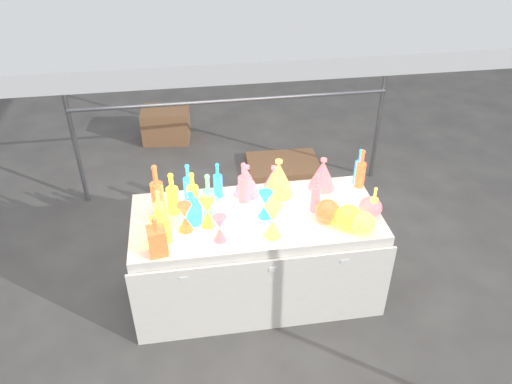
{
  "coord_description": "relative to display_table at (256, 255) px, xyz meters",
  "views": [
    {
      "loc": [
        -0.44,
        -2.86,
        2.93
      ],
      "look_at": [
        0.0,
        0.0,
        0.95
      ],
      "focal_mm": 35.0,
      "sensor_mm": 36.0,
      "label": 1
    }
  ],
  "objects": [
    {
      "name": "bottle_11",
      "position": [
        0.82,
        -0.15,
        0.51
      ],
      "size": [
        0.07,
        0.07,
        0.26
      ],
      "primitive_type": null,
      "rotation": [
        0.0,
        0.0,
        -0.28
      ],
      "color": "#137862",
      "rests_on": "display_table"
    },
    {
      "name": "hourglass_3",
      "position": [
        -0.32,
        -0.04,
        0.48
      ],
      "size": [
        0.12,
        0.12,
        0.21
      ],
      "primitive_type": null,
      "rotation": [
        0.0,
        0.0,
        0.1
      ],
      "color": "#AA2281",
      "rests_on": "display_table"
    },
    {
      "name": "bottle_1",
      "position": [
        -0.47,
        0.24,
        0.54
      ],
      "size": [
        0.09,
        0.09,
        0.33
      ],
      "primitive_type": null,
      "rotation": [
        0.0,
        0.0,
        0.13
      ],
      "color": "#17812A",
      "rests_on": "display_table"
    },
    {
      "name": "cardboard_box_flat",
      "position": [
        0.59,
        1.82,
        -0.34
      ],
      "size": [
        0.81,
        0.59,
        0.07
      ],
      "primitive_type": "cube",
      "rotation": [
        0.0,
        0.0,
        -0.03
      ],
      "color": "#906441",
      "rests_on": "ground"
    },
    {
      "name": "bottle_7",
      "position": [
        -0.25,
        0.29,
        0.52
      ],
      "size": [
        0.07,
        0.07,
        0.29
      ],
      "primitive_type": null,
      "rotation": [
        0.0,
        0.0,
        0.05
      ],
      "color": "#17812A",
      "rests_on": "display_table"
    },
    {
      "name": "decanter_0",
      "position": [
        -0.68,
        -0.18,
        0.51
      ],
      "size": [
        0.14,
        0.14,
        0.27
      ],
      "primitive_type": null,
      "rotation": [
        0.0,
        0.0,
        0.33
      ],
      "color": "#EE4516",
      "rests_on": "display_table"
    },
    {
      "name": "bottle_5",
      "position": [
        -0.34,
        0.01,
        0.57
      ],
      "size": [
        0.1,
        0.1,
        0.38
      ],
      "primitive_type": null,
      "rotation": [
        0.0,
        0.0,
        -0.16
      ],
      "color": "#AA2281",
      "rests_on": "display_table"
    },
    {
      "name": "globe_0",
      "position": [
        0.62,
        -0.22,
        0.45
      ],
      "size": [
        0.18,
        0.18,
        0.15
      ],
      "primitive_type": null,
      "rotation": [
        0.0,
        0.0,
        -0.01
      ],
      "color": "#EE4516",
      "rests_on": "display_table"
    },
    {
      "name": "bottle_0",
      "position": [
        -0.44,
        0.14,
        0.54
      ],
      "size": [
        0.08,
        0.08,
        0.32
      ],
      "primitive_type": null,
      "rotation": [
        0.0,
        0.0,
        -0.0
      ],
      "color": "#EE4516",
      "rests_on": "display_table"
    },
    {
      "name": "decanter_2",
      "position": [
        -0.46,
        -0.02,
        0.51
      ],
      "size": [
        0.14,
        0.14,
        0.27
      ],
      "primitive_type": null,
      "rotation": [
        0.0,
        0.0,
        0.3
      ],
      "color": "#17812A",
      "rests_on": "display_table"
    },
    {
      "name": "bottle_6",
      "position": [
        -0.58,
        0.13,
        0.54
      ],
      "size": [
        0.1,
        0.1,
        0.33
      ],
      "primitive_type": null,
      "rotation": [
        0.0,
        0.0,
        -0.19
      ],
      "color": "#EE4516",
      "rests_on": "display_table"
    },
    {
      "name": "lampshade_2",
      "position": [
        0.56,
        0.29,
        0.5
      ],
      "size": [
        0.25,
        0.25,
        0.26
      ],
      "primitive_type": null,
      "rotation": [
        0.0,
        0.0,
        0.16
      ],
      "color": "#2921C1",
      "rests_on": "display_table"
    },
    {
      "name": "bottle_8",
      "position": [
        0.86,
        0.3,
        0.53
      ],
      "size": [
        0.07,
        0.07,
        0.31
      ],
      "primitive_type": null,
      "rotation": [
        0.0,
        0.0,
        -0.07
      ],
      "color": "#17812A",
      "rests_on": "display_table"
    },
    {
      "name": "globe_1",
      "position": [
        0.69,
        -0.3,
        0.44
      ],
      "size": [
        0.17,
        0.17,
        0.14
      ],
      "primitive_type": null,
      "rotation": [
        0.0,
        0.0,
        0.02
      ],
      "color": "#137862",
      "rests_on": "display_table"
    },
    {
      "name": "ground",
      "position": [
        -0.0,
        0.01,
        -0.37
      ],
      "size": [
        80.0,
        80.0,
        0.0
      ],
      "primitive_type": "plane",
      "color": "#605D58",
      "rests_on": "ground"
    },
    {
      "name": "bottle_10",
      "position": [
        0.43,
        -0.0,
        0.54
      ],
      "size": [
        0.08,
        0.08,
        0.32
      ],
      "primitive_type": null,
      "rotation": [
        0.0,
        0.0,
        0.16
      ],
      "color": "#2921C1",
      "rests_on": "display_table"
    },
    {
      "name": "bottle_9",
      "position": [
        0.86,
        0.26,
        0.54
      ],
      "size": [
        0.1,
        0.1,
        0.33
      ],
      "primitive_type": null,
      "rotation": [
        0.0,
        0.0,
        0.41
      ],
      "color": "orange",
      "rests_on": "display_table"
    },
    {
      "name": "globe_2",
      "position": [
        0.49,
        -0.12,
        0.45
      ],
      "size": [
        0.19,
        0.19,
        0.14
      ],
      "primitive_type": null,
      "rotation": [
        0.0,
        0.0,
        -0.07
      ],
      "color": "orange",
      "rests_on": "display_table"
    },
    {
      "name": "lampshade_3",
      "position": [
        0.21,
        0.26,
        0.52
      ],
      "size": [
        0.27,
        0.27,
        0.29
      ],
      "primitive_type": null,
      "rotation": [
        0.0,
        0.0,
        -0.09
      ],
      "color": "#137862",
      "rests_on": "display_table"
    },
    {
      "name": "bottle_4",
      "position": [
        -0.68,
        -0.01,
        0.53
      ],
      "size": [
        0.07,
        0.07,
        0.3
      ],
      "primitive_type": null,
      "rotation": [
        0.0,
        0.0,
        0.06
      ],
      "color": "#137862",
      "rests_on": "display_table"
    },
    {
      "name": "hourglass_0",
      "position": [
        -0.51,
        -0.09,
        0.48
      ],
      "size": [
        0.12,
        0.12,
        0.21
      ],
      "primitive_type": null,
      "rotation": [
        0.0,
        0.0,
        -0.14
      ],
      "color": "orange",
      "rests_on": "display_table"
    },
    {
      "name": "lampshade_0",
      "position": [
        0.18,
        0.29,
        0.49
      ],
      "size": [
        0.21,
        0.21,
        0.22
      ],
      "primitive_type": null,
      "rotation": [
        0.0,
        0.0,
        0.1
      ],
      "color": "#FFB235",
      "rests_on": "display_table"
    },
    {
      "name": "display_table",
      "position": [
        0.0,
        0.0,
        0.0
      ],
      "size": [
        1.84,
        0.83,
        0.75
      ],
      "color": "white",
      "rests_on": "ground"
    },
    {
      "name": "cardboard_box_closed",
      "position": [
        -0.69,
        2.69,
        -0.17
      ],
      "size": [
        0.59,
        0.45,
        0.4
      ],
      "primitive_type": "cube",
      "rotation": [
        0.0,
        0.0,
        -0.1
      ],
      "color": "#906441",
      "rests_on": "ground"
    },
    {
      "name": "bottle_2",
      "position": [
        -0.69,
        0.13,
        0.58
      ],
      "size": [
        0.12,
        0.12,
        0.41
      ],
      "primitive_type": null,
      "rotation": [
        0.0,
        0.0,
        -0.4
      ],
      "color": "orange",
      "rests_on": "display_table"
    },
    {
      "name": "hourglass_5",
      "position": [
        0.06,
        -0.02,
        0.48
      ],
      "size": [
        0.11,
        0.11,
        0.21
      ],
      "primitive_type": null,
      "rotation": [
        0.0,
        0.0,
        -0.09
      ],
      "color": "#17812A",
      "rests_on": "display_table"
    },
    {
      "name": "bottle_3",
      "position": [
        -0.06,
        0.2,
        0.54
      ],
      "size": [
        0.1,
        0.1,
        0.33
      ],
      "primitive_type": null,
      "rotation": [
        0.0,
        0.0,
        -0.27
      ],
      "color": "#2921C1",
      "rests_on": "display_table"
    },
    {
      "name": "hourglass_1",
      "position": [
        -0.28,
        -0.23,
        0.47
      ],
      "size": [
        0.11,
        0.11,
        0.19
      ],
      "primitive_type": null,
      "rotation": [
        0.0,
        0.0,
        -0.19
      ],
      "color": "#2921C1",
      "rests_on": "display_table"
    },
    {
      "name": "hourglass_4",
      "position": [
        -0.35,
        -0.05,
        0.48
      ],
      "size": [
        0.14,
        0.14,
        0.22
      ],
      "primitive_type": null,
      "rotation": [
        0.0,
        0.0,
        -0.41
      ],
      "color": "#EE4516",
      "rests_on": "display_table"
    },
    {
      "name": "hourglass_2",
      "position": [
        0.08,
        -0.24,
        0.5
      ],
      "size": [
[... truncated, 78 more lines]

